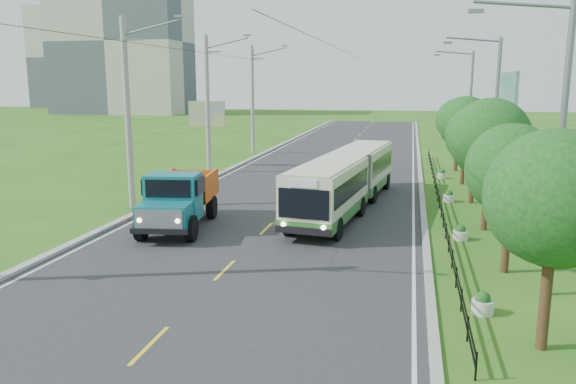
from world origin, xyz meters
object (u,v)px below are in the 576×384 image
(billboard_right, at_px, (508,103))
(planter_far, at_px, (442,175))
(tree_back, at_px, (459,123))
(dump_truck, at_px, (179,196))
(planter_near, at_px, (460,233))
(pole_far, at_px, (253,99))
(pole_mid, at_px, (208,104))
(tree_second, at_px, (513,174))
(planter_front, at_px, (483,304))
(streetlight_near, at_px, (556,141))
(bus, at_px, (346,177))
(planter_mid, at_px, (449,197))
(tree_fourth, at_px, (476,139))
(tree_fifth, at_px, (466,126))
(billboard_left, at_px, (207,118))
(tree_third, at_px, (490,143))
(streetlight_far, at_px, (468,105))
(tree_front, at_px, (555,205))
(pole_near, at_px, (128,112))
(streetlight_mid, at_px, (493,115))

(billboard_right, bearing_deg, planter_far, 151.61)
(tree_back, height_order, dump_truck, tree_back)
(planter_near, bearing_deg, pole_far, 121.99)
(pole_mid, bearing_deg, billboard_right, -2.78)
(tree_second, height_order, planter_front, tree_second)
(streetlight_near, bearing_deg, bus, 124.53)
(planter_mid, bearing_deg, tree_fourth, 6.39)
(tree_second, bearing_deg, tree_fifth, 90.00)
(billboard_left, bearing_deg, planter_near, -44.84)
(pole_mid, xyz_separation_m, tree_third, (18.12, -12.86, -1.11))
(tree_back, bearing_deg, tree_second, -90.00)
(pole_far, xyz_separation_m, tree_third, (18.12, -24.86, -1.11))
(tree_second, relative_size, streetlight_far, 0.58)
(planter_mid, distance_m, dump_truck, 15.32)
(tree_third, distance_m, billboard_right, 12.18)
(tree_front, bearing_deg, billboard_right, 84.15)
(pole_near, relative_size, planter_front, 14.93)
(planter_far, relative_size, dump_truck, 0.10)
(pole_far, xyz_separation_m, tree_back, (18.12, -6.86, -1.44))
(billboard_right, bearing_deg, streetlight_near, -94.74)
(tree_fifth, bearing_deg, pole_far, 144.64)
(pole_near, bearing_deg, tree_third, -2.71)
(planter_front, bearing_deg, pole_mid, 126.25)
(pole_near, bearing_deg, dump_truck, -40.46)
(pole_near, distance_m, planter_far, 21.83)
(tree_second, distance_m, tree_third, 6.02)
(planter_near, distance_m, bus, 7.53)
(planter_near, bearing_deg, billboard_right, 75.20)
(pole_far, bearing_deg, planter_far, -33.12)
(tree_second, xyz_separation_m, billboard_right, (2.44, 17.86, 1.83))
(tree_fourth, xyz_separation_m, planter_far, (-1.26, 7.86, -3.30))
(pole_far, relative_size, streetlight_near, 1.10)
(pole_far, height_order, planter_mid, pole_far)
(planter_front, bearing_deg, streetlight_mid, 82.73)
(streetlight_mid, bearing_deg, planter_near, -104.32)
(tree_fourth, distance_m, planter_mid, 3.53)
(tree_fourth, distance_m, streetlight_near, 14.22)
(planter_near, height_order, dump_truck, dump_truck)
(tree_front, relative_size, tree_back, 1.02)
(billboard_right, bearing_deg, pole_far, 147.70)
(planter_far, bearing_deg, streetlight_mid, -75.68)
(pole_mid, xyz_separation_m, billboard_right, (20.56, -1.00, 0.25))
(pole_far, bearing_deg, tree_front, -63.82)
(billboard_right, bearing_deg, billboard_left, 169.60)
(billboard_left, bearing_deg, pole_mid, -67.58)
(pole_far, xyz_separation_m, tree_fifth, (18.12, -12.86, -1.24))
(tree_third, bearing_deg, pole_near, 177.29)
(pole_mid, bearing_deg, bus, -41.48)
(streetlight_mid, distance_m, planter_front, 16.78)
(tree_fourth, relative_size, tree_fifth, 0.93)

